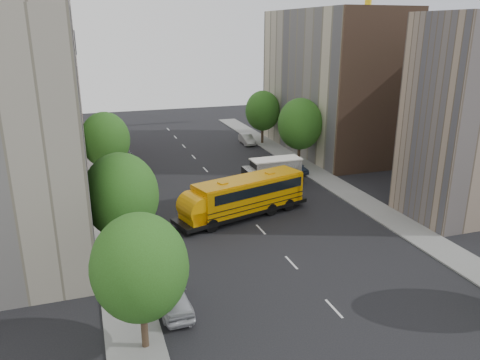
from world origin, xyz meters
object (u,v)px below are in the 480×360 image
parked_car_2 (123,157)px  parked_car_5 (247,139)px  street_tree_5 (263,111)px  parked_car_1 (138,197)px  parked_car_0 (174,299)px  street_tree_0 (140,268)px  street_tree_1 (121,195)px  street_tree_2 (105,140)px  parked_car_4 (296,167)px  safari_truck (272,171)px  street_tree_4 (300,124)px  school_bus (241,196)px

parked_car_2 → parked_car_5: (17.60, 4.45, -0.10)m
street_tree_5 → parked_car_1: size_ratio=1.77×
parked_car_0 → street_tree_0: bearing=52.9°
street_tree_1 → street_tree_2: size_ratio=1.03×
street_tree_2 → parked_car_1: 8.33m
parked_car_2 → parked_car_0: bearing=84.8°
parked_car_0 → parked_car_5: parked_car_0 is taller
parked_car_1 → parked_car_2: size_ratio=0.74×
street_tree_2 → parked_car_0: bearing=-85.4°
parked_car_0 → parked_car_1: bearing=-91.8°
parked_car_0 → parked_car_1: parked_car_0 is taller
street_tree_2 → parked_car_4: (20.60, -2.31, -4.18)m
street_tree_1 → safari_truck: (16.24, 12.46, -3.47)m
street_tree_4 → school_bus: bearing=-132.1°
street_tree_1 → street_tree_2: street_tree_1 is taller
street_tree_0 → street_tree_2: size_ratio=0.96×
street_tree_5 → street_tree_0: bearing=-118.8°
parked_car_1 → street_tree_2: bearing=-70.9°
street_tree_2 → street_tree_1: bearing=-90.0°
street_tree_5 → safari_truck: 18.74m
street_tree_0 → parked_car_0: 5.22m
parked_car_0 → street_tree_1: bearing=-75.5°
street_tree_2 → parked_car_4: bearing=-6.4°
street_tree_1 → school_bus: bearing=26.2°
parked_car_1 → parked_car_2: bearing=-88.6°
safari_truck → street_tree_5: bearing=71.4°
parked_car_2 → street_tree_0: bearing=81.6°
parked_car_0 → parked_car_2: (0.17, 33.12, 0.04)m
street_tree_1 → safari_truck: 20.76m
parked_car_1 → parked_car_2: 14.83m
street_tree_0 → parked_car_0: (2.03, 2.82, -3.89)m
street_tree_1 → street_tree_5: size_ratio=1.05×
street_tree_4 → parked_car_1: (-19.80, -6.89, -4.38)m
street_tree_4 → parked_car_1: street_tree_4 is taller
street_tree_0 → parked_car_2: (2.20, 35.93, -3.85)m
parked_car_5 → street_tree_2: bearing=-146.1°
safari_truck → parked_car_4: bearing=36.2°
street_tree_0 → safari_truck: size_ratio=1.12×
safari_truck → street_tree_4: bearing=43.5°
safari_truck → parked_car_0: safari_truck is taller
parked_car_0 → parked_car_4: 29.46m
parked_car_4 → parked_car_1: bearing=-171.3°
street_tree_0 → street_tree_1: 10.00m
parked_car_4 → street_tree_4: bearing=53.5°
street_tree_1 → parked_car_4: street_tree_1 is taller
street_tree_1 → street_tree_5: 37.20m
parked_car_0 → street_tree_5: bearing=-119.5°
parked_car_0 → parked_car_1: 18.29m
parked_car_4 → street_tree_2: bearing=168.3°
parked_car_1 → street_tree_5: bearing=-134.9°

